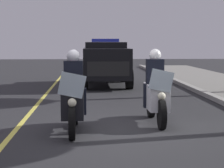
{
  "coord_description": "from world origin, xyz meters",
  "views": [
    {
      "loc": [
        8.39,
        -0.53,
        1.85
      ],
      "look_at": [
        -1.13,
        0.0,
        0.9
      ],
      "focal_mm": 65.69,
      "sensor_mm": 36.0,
      "label": 1
    }
  ],
  "objects": [
    {
      "name": "ground_plane",
      "position": [
        0.0,
        0.0,
        0.0
      ],
      "size": [
        80.0,
        80.0,
        0.0
      ],
      "primitive_type": "plane",
      "color": "#28282B"
    },
    {
      "name": "lane_stripe_center",
      "position": [
        0.0,
        -2.11,
        0.0
      ],
      "size": [
        48.0,
        0.12,
        0.01
      ],
      "primitive_type": "cube",
      "color": "#E0D14C",
      "rests_on": "ground"
    },
    {
      "name": "police_motorcycle_lead_left",
      "position": [
        -0.11,
        -0.87,
        0.7
      ],
      "size": [
        2.14,
        0.56,
        1.72
      ],
      "color": "black",
      "rests_on": "ground"
    },
    {
      "name": "police_motorcycle_lead_right",
      "position": [
        -0.97,
        1.02,
        0.7
      ],
      "size": [
        2.14,
        0.56,
        1.72
      ],
      "color": "black",
      "rests_on": "ground"
    },
    {
      "name": "police_suv",
      "position": [
        -9.63,
        0.19,
        1.07
      ],
      "size": [
        4.92,
        2.1,
        2.05
      ],
      "color": "black",
      "rests_on": "ground"
    }
  ]
}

